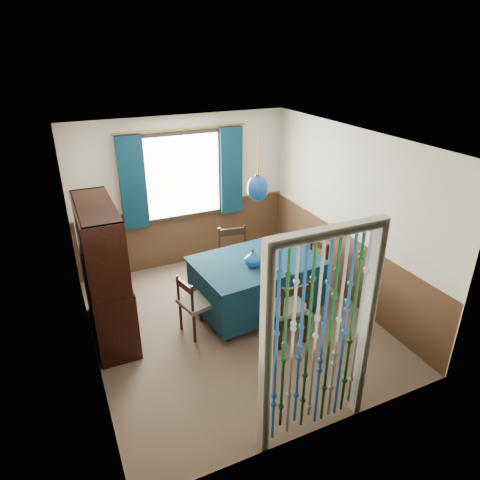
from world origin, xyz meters
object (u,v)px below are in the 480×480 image
vase_table (253,258)px  chair_near (289,308)px  bowl_shelf (109,256)px  chair_right (311,267)px  pendant_lamp (258,188)px  dining_table (256,282)px  vase_sideboard (103,253)px  chair_left (195,303)px  sideboard (107,292)px  chair_far (235,258)px

vase_table → chair_near: bearing=-73.9°
bowl_shelf → chair_right: bearing=0.7°
pendant_lamp → vase_table: pendant_lamp is taller
dining_table → vase_sideboard: size_ratio=8.72×
chair_left → vase_sideboard: (-0.95, 0.80, 0.56)m
chair_right → pendant_lamp: pendant_lamp is taller
chair_right → chair_near: bearing=125.8°
chair_left → sideboard: size_ratio=0.46×
chair_far → vase_sideboard: bearing=10.7°
dining_table → pendant_lamp: pendant_lamp is taller
chair_right → bowl_shelf: bearing=82.7°
chair_left → chair_right: bearing=81.8°
chair_near → sideboard: 2.31m
dining_table → bowl_shelf: 2.06m
chair_far → sideboard: size_ratio=0.53×
chair_left → bowl_shelf: 1.26m
chair_far → chair_right: size_ratio=1.11×
chair_far → vase_sideboard: size_ratio=4.74×
chair_far → chair_left: bearing=51.6°
dining_table → chair_far: size_ratio=1.84×
chair_right → chair_far: bearing=47.9°
pendant_lamp → vase_table: bearing=-133.2°
chair_left → vase_sideboard: vase_sideboard is taller
bowl_shelf → vase_sideboard: (0.00, 0.65, -0.26)m
dining_table → vase_sideboard: bearing=155.5°
chair_left → bowl_shelf: (-0.95, 0.16, 0.81)m
chair_near → bowl_shelf: bowl_shelf is taller
sideboard → dining_table: bearing=-8.9°
chair_near → vase_table: size_ratio=4.15×
chair_right → chair_left: bearing=87.8°
chair_right → pendant_lamp: (-0.94, -0.06, 1.37)m
chair_left → sideboard: (-1.01, 0.45, 0.17)m
chair_right → vase_table: 1.16m
dining_table → chair_left: (-0.95, -0.13, -0.02)m
chair_near → sideboard: sideboard is taller
vase_sideboard → dining_table: bearing=-19.5°
chair_far → vase_sideboard: vase_sideboard is taller
chair_near → pendant_lamp: 1.56m
bowl_shelf → chair_left: bearing=-9.3°
chair_far → vase_sideboard: (-1.89, -0.03, 0.49)m
pendant_lamp → bowl_shelf: (-1.90, 0.02, -0.57)m
dining_table → chair_right: size_ratio=2.04×
chair_near → bowl_shelf: bearing=158.8°
chair_near → chair_left: size_ratio=1.08×
chair_left → chair_right: 1.89m
chair_left → vase_table: 0.95m
chair_left → vase_table: size_ratio=3.83×
chair_left → pendant_lamp: pendant_lamp is taller
dining_table → chair_near: chair_near is taller
chair_near → chair_right: 1.20m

